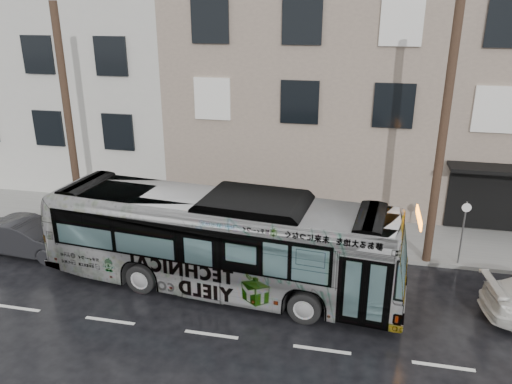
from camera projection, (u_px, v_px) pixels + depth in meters
ground at (233, 290)px, 16.74m from camera, size 120.00×120.00×0.00m
sidewalk at (263, 229)px, 21.20m from camera, size 90.00×3.60×0.15m
building_taupe at (390, 79)px, 25.46m from camera, size 20.00×12.00×11.00m
building_grey at (7, 23)px, 30.57m from camera, size 26.00×15.00×16.00m
utility_pole_front at (442, 142)px, 16.85m from camera, size 0.30×0.30×9.00m
utility_pole_rear at (69, 122)px, 19.65m from camera, size 0.30×0.30×9.00m
sign_post at (462, 233)px, 17.77m from camera, size 0.06×0.06×2.40m
bus at (220, 241)px, 16.46m from camera, size 12.26×4.00×3.35m
dark_sedan at (28, 237)px, 19.01m from camera, size 4.23×1.68×1.37m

